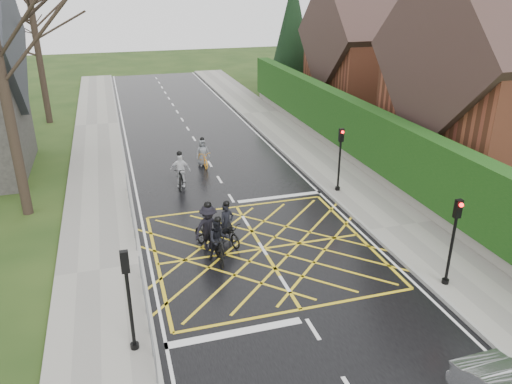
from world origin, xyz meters
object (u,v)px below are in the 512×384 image
cyclist_lead (203,156)px  cyclist_rear (227,229)px  cyclist_mid (209,233)px  cyclist_back (219,244)px  cyclist_front (181,174)px

cyclist_lead → cyclist_rear: bearing=-100.1°
cyclist_mid → cyclist_lead: size_ratio=1.25×
cyclist_rear → cyclist_mid: (-0.81, -0.39, 0.16)m
cyclist_back → cyclist_front: (-0.26, 7.45, 0.02)m
cyclist_mid → cyclist_front: size_ratio=1.13×
cyclist_back → cyclist_lead: (1.37, 10.11, -0.09)m
cyclist_mid → cyclist_lead: cyclist_mid is taller
cyclist_rear → cyclist_front: bearing=81.1°
cyclist_back → cyclist_lead: cyclist_back is taller
cyclist_rear → cyclist_lead: cyclist_rear is taller
cyclist_rear → cyclist_mid: cyclist_mid is taller
cyclist_back → cyclist_lead: 10.20m
cyclist_mid → cyclist_lead: bearing=60.5°
cyclist_back → cyclist_mid: size_ratio=0.81×
cyclist_rear → cyclist_front: cyclist_front is taller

